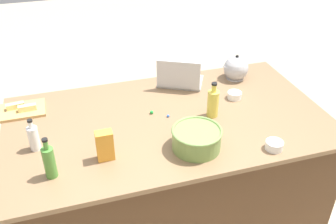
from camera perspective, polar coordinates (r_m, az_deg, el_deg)
name	(u,v)px	position (r m, az deg, el deg)	size (l,w,h in m)	color
ground_plane	(168,218)	(2.94, 0.00, -15.73)	(12.00, 12.00, 0.00)	#B7A88E
island_counter	(168,173)	(2.62, 0.00, -9.19)	(1.98, 1.12, 0.90)	#4C331E
laptop	(180,79)	(2.69, 1.79, 4.95)	(0.38, 0.34, 0.22)	#B7B7BC
mixing_bowl_large	(197,138)	(2.08, 4.33, -3.97)	(0.28, 0.28, 0.12)	#72934C
bottle_oil	(213,103)	(2.34, 6.78, 1.37)	(0.07, 0.07, 0.23)	#DBC64C
bottle_vinegar	(34,138)	(2.18, -19.58, -3.65)	(0.06, 0.06, 0.19)	white
bottle_olive	(49,162)	(1.96, -17.44, -7.13)	(0.06, 0.06, 0.23)	#4C8C38
kettle	(236,69)	(2.81, 10.17, 6.46)	(0.21, 0.18, 0.20)	#ADADB2
cutting_board	(21,111)	(2.58, -21.25, 0.21)	(0.30, 0.21, 0.02)	tan
butter_stick_left	(15,106)	(2.59, -22.02, 0.86)	(0.11, 0.04, 0.04)	#F4E58C
butter_stick_right	(27,108)	(2.54, -20.44, 0.61)	(0.11, 0.04, 0.04)	#F4E58C
ramekin_small	(274,145)	(2.17, 15.70, -4.85)	(0.10, 0.10, 0.05)	white
ramekin_medium	(234,95)	(2.58, 9.98, 2.50)	(0.09, 0.09, 0.05)	white
candy_bag	(105,146)	(2.02, -9.49, -5.00)	(0.09, 0.06, 0.17)	gold
candy_0	(208,121)	(2.32, 6.09, -1.32)	(0.02, 0.02, 0.02)	yellow
candy_1	(98,143)	(2.17, -10.54, -4.62)	(0.02, 0.02, 0.02)	yellow
candy_2	(168,116)	(2.36, 0.02, -0.58)	(0.02, 0.02, 0.02)	blue
candy_3	(152,112)	(2.39, -2.48, -0.03)	(0.02, 0.02, 0.02)	green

